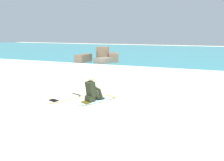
# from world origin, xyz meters

# --- Properties ---
(ground_plane) EXTENTS (80.00, 80.00, 0.00)m
(ground_plane) POSITION_xyz_m (0.00, 0.00, 0.00)
(ground_plane) COLOR beige
(sea) EXTENTS (80.00, 28.00, 0.10)m
(sea) POSITION_xyz_m (0.00, 22.37, 0.05)
(sea) COLOR teal
(sea) RESTS_ON ground
(breaking_foam) EXTENTS (80.00, 0.90, 0.11)m
(breaking_foam) POSITION_xyz_m (0.00, 8.67, 0.06)
(breaking_foam) COLOR white
(breaking_foam) RESTS_ON ground
(surfboard_main) EXTENTS (1.32, 2.04, 0.08)m
(surfboard_main) POSITION_xyz_m (-0.09, 0.57, 0.04)
(surfboard_main) COLOR #9ED1E5
(surfboard_main) RESTS_ON ground
(surfer_seated) EXTENTS (0.60, 0.77, 0.95)m
(surfer_seated) POSITION_xyz_m (-0.22, 0.28, 0.44)
(surfer_seated) COLOR black
(surfer_seated) RESTS_ON surfboard_main
(surfboard_spare_near) EXTENTS (1.06, 1.92, 0.08)m
(surfboard_spare_near) POSITION_xyz_m (-1.41, 0.33, 0.04)
(surfboard_spare_near) COLOR #EFE5C6
(surfboard_spare_near) RESTS_ON ground
(rock_outcrop_distant) EXTENTS (3.28, 3.01, 1.30)m
(rock_outcrop_distant) POSITION_xyz_m (-4.61, 10.85, 0.47)
(rock_outcrop_distant) COLOR brown
(rock_outcrop_distant) RESTS_ON ground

